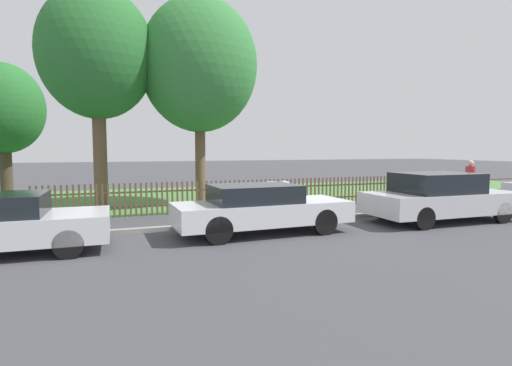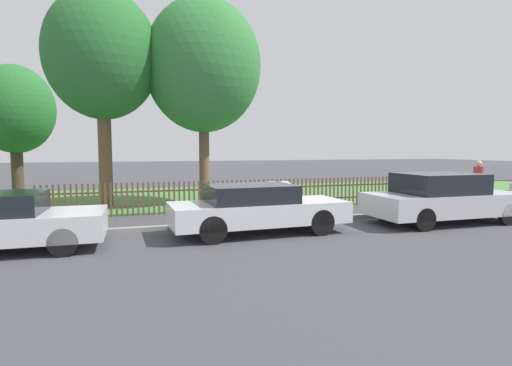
{
  "view_description": "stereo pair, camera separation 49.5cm",
  "coord_description": "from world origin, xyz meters",
  "px_view_note": "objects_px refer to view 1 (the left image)",
  "views": [
    {
      "loc": [
        -4.24,
        -10.31,
        2.13
      ],
      "look_at": [
        -0.11,
        0.95,
        1.1
      ],
      "focal_mm": 28.0,
      "sensor_mm": 36.0,
      "label": 1
    },
    {
      "loc": [
        -3.77,
        -10.47,
        2.13
      ],
      "look_at": [
        -0.11,
        0.95,
        1.1
      ],
      "focal_mm": 28.0,
      "sensor_mm": 36.0,
      "label": 2
    }
  ],
  "objects_px": {
    "parked_car_navy_estate": "(260,208)",
    "tree_behind_motorcycle": "(97,55)",
    "tree_nearest_kerb": "(3,109)",
    "tree_mid_park": "(199,66)",
    "parked_car_black_saloon": "(3,224)",
    "parked_car_red_compact": "(440,197)",
    "pedestrian_near_fence": "(470,180)",
    "covered_motorcycle": "(273,196)"
  },
  "relations": [
    {
      "from": "covered_motorcycle",
      "to": "tree_mid_park",
      "type": "distance_m",
      "value": 6.24
    },
    {
      "from": "tree_behind_motorcycle",
      "to": "parked_car_red_compact",
      "type": "bearing_deg",
      "value": -33.49
    },
    {
      "from": "parked_car_navy_estate",
      "to": "tree_behind_motorcycle",
      "type": "distance_m",
      "value": 8.55
    },
    {
      "from": "parked_car_navy_estate",
      "to": "covered_motorcycle",
      "type": "bearing_deg",
      "value": 57.27
    },
    {
      "from": "tree_nearest_kerb",
      "to": "tree_mid_park",
      "type": "bearing_deg",
      "value": -32.55
    },
    {
      "from": "pedestrian_near_fence",
      "to": "tree_nearest_kerb",
      "type": "bearing_deg",
      "value": -170.35
    },
    {
      "from": "parked_car_black_saloon",
      "to": "tree_nearest_kerb",
      "type": "bearing_deg",
      "value": 102.01
    },
    {
      "from": "tree_nearest_kerb",
      "to": "pedestrian_near_fence",
      "type": "height_order",
      "value": "tree_nearest_kerb"
    },
    {
      "from": "tree_nearest_kerb",
      "to": "tree_behind_motorcycle",
      "type": "height_order",
      "value": "tree_behind_motorcycle"
    },
    {
      "from": "covered_motorcycle",
      "to": "tree_mid_park",
      "type": "relative_size",
      "value": 0.26
    },
    {
      "from": "tree_nearest_kerb",
      "to": "tree_mid_park",
      "type": "relative_size",
      "value": 0.74
    },
    {
      "from": "tree_mid_park",
      "to": "pedestrian_near_fence",
      "type": "distance_m",
      "value": 11.04
    },
    {
      "from": "parked_car_black_saloon",
      "to": "covered_motorcycle",
      "type": "bearing_deg",
      "value": 16.37
    },
    {
      "from": "parked_car_red_compact",
      "to": "parked_car_black_saloon",
      "type": "bearing_deg",
      "value": 179.78
    },
    {
      "from": "tree_behind_motorcycle",
      "to": "parked_car_navy_estate",
      "type": "bearing_deg",
      "value": -57.35
    },
    {
      "from": "tree_behind_motorcycle",
      "to": "tree_nearest_kerb",
      "type": "bearing_deg",
      "value": 130.09
    },
    {
      "from": "parked_car_black_saloon",
      "to": "tree_mid_park",
      "type": "height_order",
      "value": "tree_mid_park"
    },
    {
      "from": "pedestrian_near_fence",
      "to": "tree_behind_motorcycle",
      "type": "bearing_deg",
      "value": -160.4
    },
    {
      "from": "parked_car_red_compact",
      "to": "tree_behind_motorcycle",
      "type": "xyz_separation_m",
      "value": [
        -9.39,
        6.21,
        4.68
      ]
    },
    {
      "from": "tree_nearest_kerb",
      "to": "tree_behind_motorcycle",
      "type": "bearing_deg",
      "value": -49.91
    },
    {
      "from": "parked_car_black_saloon",
      "to": "tree_behind_motorcycle",
      "type": "distance_m",
      "value": 7.92
    },
    {
      "from": "parked_car_red_compact",
      "to": "tree_behind_motorcycle",
      "type": "bearing_deg",
      "value": 146.96
    },
    {
      "from": "parked_car_navy_estate",
      "to": "parked_car_red_compact",
      "type": "bearing_deg",
      "value": -4.0
    },
    {
      "from": "parked_car_red_compact",
      "to": "tree_nearest_kerb",
      "type": "xyz_separation_m",
      "value": [
        -13.3,
        10.87,
        3.11
      ]
    },
    {
      "from": "tree_behind_motorcycle",
      "to": "covered_motorcycle",
      "type": "bearing_deg",
      "value": -40.46
    },
    {
      "from": "tree_nearest_kerb",
      "to": "tree_behind_motorcycle",
      "type": "distance_m",
      "value": 6.28
    },
    {
      "from": "tree_nearest_kerb",
      "to": "pedestrian_near_fence",
      "type": "xyz_separation_m",
      "value": [
        16.9,
        -8.69,
        -2.86
      ]
    },
    {
      "from": "covered_motorcycle",
      "to": "tree_behind_motorcycle",
      "type": "height_order",
      "value": "tree_behind_motorcycle"
    },
    {
      "from": "parked_car_red_compact",
      "to": "pedestrian_near_fence",
      "type": "bearing_deg",
      "value": 31.66
    },
    {
      "from": "tree_nearest_kerb",
      "to": "tree_behind_motorcycle",
      "type": "xyz_separation_m",
      "value": [
        3.92,
        -4.65,
        1.57
      ]
    },
    {
      "from": "parked_car_navy_estate",
      "to": "pedestrian_near_fence",
      "type": "height_order",
      "value": "pedestrian_near_fence"
    },
    {
      "from": "parked_car_red_compact",
      "to": "tree_nearest_kerb",
      "type": "bearing_deg",
      "value": 141.21
    },
    {
      "from": "tree_behind_motorcycle",
      "to": "tree_mid_park",
      "type": "bearing_deg",
      "value": -2.16
    },
    {
      "from": "parked_car_navy_estate",
      "to": "tree_behind_motorcycle",
      "type": "bearing_deg",
      "value": 120.95
    },
    {
      "from": "parked_car_black_saloon",
      "to": "covered_motorcycle",
      "type": "xyz_separation_m",
      "value": [
        6.66,
        1.89,
        0.07
      ]
    },
    {
      "from": "parked_car_black_saloon",
      "to": "parked_car_red_compact",
      "type": "xyz_separation_m",
      "value": [
        11.13,
        -0.13,
        0.09
      ]
    },
    {
      "from": "parked_car_navy_estate",
      "to": "tree_nearest_kerb",
      "type": "relative_size",
      "value": 0.77
    },
    {
      "from": "parked_car_red_compact",
      "to": "tree_mid_park",
      "type": "height_order",
      "value": "tree_mid_park"
    },
    {
      "from": "parked_car_red_compact",
      "to": "pedestrian_near_fence",
      "type": "distance_m",
      "value": 4.21
    },
    {
      "from": "tree_nearest_kerb",
      "to": "tree_mid_park",
      "type": "height_order",
      "value": "tree_mid_park"
    },
    {
      "from": "tree_nearest_kerb",
      "to": "parked_car_red_compact",
      "type": "bearing_deg",
      "value": -39.24
    },
    {
      "from": "parked_car_red_compact",
      "to": "pedestrian_near_fence",
      "type": "relative_size",
      "value": 2.67
    }
  ]
}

